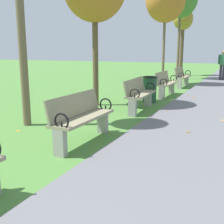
{
  "coord_description": "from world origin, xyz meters",
  "views": [
    {
      "loc": [
        2.12,
        1.6,
        1.67
      ],
      "look_at": [
        -0.05,
        6.25,
        0.55
      ],
      "focal_mm": 45.64,
      "sensor_mm": 36.0,
      "label": 1
    }
  ],
  "objects_px": {
    "park_bench_3": "(81,117)",
    "park_bench_6": "(182,76)",
    "tree_5": "(183,21)",
    "pedestrian_walking": "(223,64)",
    "tree_3": "(165,1)",
    "park_bench_4": "(139,94)",
    "park_bench_5": "(166,83)",
    "trash_bin": "(150,89)"
  },
  "relations": [
    {
      "from": "park_bench_3",
      "to": "tree_5",
      "type": "bearing_deg",
      "value": 95.01
    },
    {
      "from": "park_bench_3",
      "to": "park_bench_5",
      "type": "relative_size",
      "value": 1.0
    },
    {
      "from": "park_bench_6",
      "to": "tree_3",
      "type": "relative_size",
      "value": 0.32
    },
    {
      "from": "park_bench_4",
      "to": "park_bench_6",
      "type": "relative_size",
      "value": 1.01
    },
    {
      "from": "park_bench_4",
      "to": "trash_bin",
      "type": "relative_size",
      "value": 1.93
    },
    {
      "from": "park_bench_4",
      "to": "park_bench_5",
      "type": "height_order",
      "value": "same"
    },
    {
      "from": "tree_5",
      "to": "park_bench_5",
      "type": "bearing_deg",
      "value": -81.63
    },
    {
      "from": "trash_bin",
      "to": "tree_3",
      "type": "bearing_deg",
      "value": 100.39
    },
    {
      "from": "park_bench_3",
      "to": "park_bench_6",
      "type": "xyz_separation_m",
      "value": [
        -0.0,
        8.92,
        0.0
      ]
    },
    {
      "from": "park_bench_4",
      "to": "trash_bin",
      "type": "bearing_deg",
      "value": 95.95
    },
    {
      "from": "tree_3",
      "to": "trash_bin",
      "type": "height_order",
      "value": "tree_3"
    },
    {
      "from": "tree_5",
      "to": "pedestrian_walking",
      "type": "distance_m",
      "value": 4.23
    },
    {
      "from": "park_bench_4",
      "to": "pedestrian_walking",
      "type": "bearing_deg",
      "value": 81.6
    },
    {
      "from": "park_bench_4",
      "to": "pedestrian_walking",
      "type": "xyz_separation_m",
      "value": [
        1.43,
        9.71,
        0.44
      ]
    },
    {
      "from": "tree_5",
      "to": "trash_bin",
      "type": "height_order",
      "value": "tree_5"
    },
    {
      "from": "park_bench_3",
      "to": "park_bench_6",
      "type": "distance_m",
      "value": 8.92
    },
    {
      "from": "park_bench_6",
      "to": "tree_3",
      "type": "bearing_deg",
      "value": 156.07
    },
    {
      "from": "park_bench_3",
      "to": "tree_3",
      "type": "xyz_separation_m",
      "value": [
        -1.04,
        9.38,
        3.42
      ]
    },
    {
      "from": "park_bench_5",
      "to": "tree_3",
      "type": "bearing_deg",
      "value": 107.01
    },
    {
      "from": "trash_bin",
      "to": "pedestrian_walking",
      "type": "bearing_deg",
      "value": 79.21
    },
    {
      "from": "tree_3",
      "to": "park_bench_5",
      "type": "bearing_deg",
      "value": -72.99
    },
    {
      "from": "pedestrian_walking",
      "to": "tree_5",
      "type": "bearing_deg",
      "value": 143.56
    },
    {
      "from": "park_bench_6",
      "to": "trash_bin",
      "type": "relative_size",
      "value": 1.91
    },
    {
      "from": "tree_3",
      "to": "tree_5",
      "type": "distance_m",
      "value": 5.48
    },
    {
      "from": "tree_3",
      "to": "park_bench_4",
      "type": "bearing_deg",
      "value": -80.6
    },
    {
      "from": "park_bench_3",
      "to": "tree_5",
      "type": "xyz_separation_m",
      "value": [
        -1.3,
        14.83,
        2.97
      ]
    },
    {
      "from": "pedestrian_walking",
      "to": "trash_bin",
      "type": "height_order",
      "value": "pedestrian_walking"
    },
    {
      "from": "park_bench_4",
      "to": "tree_5",
      "type": "bearing_deg",
      "value": 96.33
    },
    {
      "from": "park_bench_6",
      "to": "trash_bin",
      "type": "bearing_deg",
      "value": -91.92
    },
    {
      "from": "park_bench_3",
      "to": "trash_bin",
      "type": "bearing_deg",
      "value": 91.87
    },
    {
      "from": "park_bench_5",
      "to": "tree_3",
      "type": "height_order",
      "value": "tree_3"
    },
    {
      "from": "park_bench_4",
      "to": "park_bench_6",
      "type": "distance_m",
      "value": 5.81
    },
    {
      "from": "park_bench_3",
      "to": "tree_3",
      "type": "relative_size",
      "value": 0.33
    },
    {
      "from": "tree_5",
      "to": "park_bench_6",
      "type": "bearing_deg",
      "value": -77.59
    },
    {
      "from": "tree_3",
      "to": "pedestrian_walking",
      "type": "relative_size",
      "value": 3.04
    },
    {
      "from": "park_bench_5",
      "to": "pedestrian_walking",
      "type": "xyz_separation_m",
      "value": [
        1.43,
        6.83,
        0.44
      ]
    },
    {
      "from": "tree_3",
      "to": "trash_bin",
      "type": "distance_m",
      "value": 6.05
    },
    {
      "from": "tree_3",
      "to": "pedestrian_walking",
      "type": "bearing_deg",
      "value": 54.25
    },
    {
      "from": "tree_3",
      "to": "pedestrian_walking",
      "type": "xyz_separation_m",
      "value": [
        2.47,
        3.43,
        -2.98
      ]
    },
    {
      "from": "park_bench_4",
      "to": "pedestrian_walking",
      "type": "distance_m",
      "value": 9.82
    },
    {
      "from": "tree_5",
      "to": "pedestrian_walking",
      "type": "relative_size",
      "value": 2.65
    },
    {
      "from": "park_bench_3",
      "to": "park_bench_4",
      "type": "height_order",
      "value": "same"
    }
  ]
}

